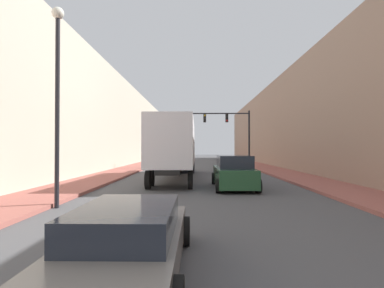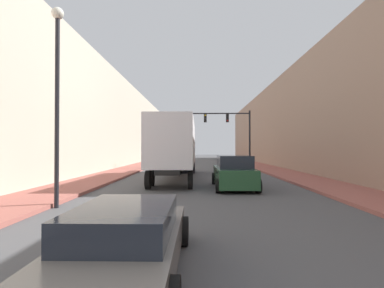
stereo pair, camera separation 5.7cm
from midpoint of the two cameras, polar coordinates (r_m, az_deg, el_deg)
sidewalk_right at (r=31.39m, az=14.45°, el=-4.63°), size 3.08×80.00×0.15m
sidewalk_left at (r=31.27m, az=-11.78°, el=-4.65°), size 3.08×80.00×0.15m
building_right at (r=32.80m, az=22.17°, el=4.19°), size 6.00×80.00×10.00m
building_left at (r=32.63m, az=-19.59°, el=4.42°), size 6.00×80.00×10.25m
semi_truck at (r=21.34m, az=-3.13°, el=-0.56°), size 2.55×13.39×4.00m
sedan_car at (r=5.54m, az=-12.13°, el=-17.47°), size 2.01×4.44×1.22m
suv_car at (r=16.55m, az=7.84°, el=-5.44°), size 2.19×4.93×1.80m
traffic_signal_gantry at (r=32.67m, az=7.69°, el=3.05°), size 7.29×0.35×6.25m
street_lamp at (r=12.27m, az=-24.37°, el=11.02°), size 0.44×0.44×7.38m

